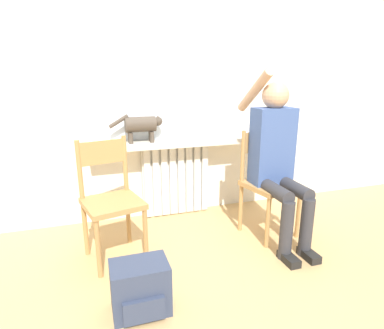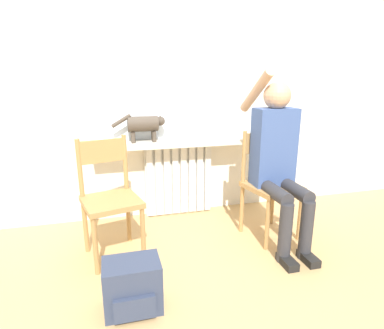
{
  "view_description": "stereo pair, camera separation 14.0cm",
  "coord_description": "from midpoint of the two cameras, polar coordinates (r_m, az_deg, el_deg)",
  "views": [
    {
      "loc": [
        -0.78,
        -1.82,
        1.38
      ],
      "look_at": [
        0.0,
        0.62,
        0.66
      ],
      "focal_mm": 30.0,
      "sensor_mm": 36.0,
      "label": 1
    },
    {
      "loc": [
        -0.65,
        -1.86,
        1.38
      ],
      "look_at": [
        0.0,
        0.62,
        0.66
      ],
      "focal_mm": 30.0,
      "sensor_mm": 36.0,
      "label": 2
    }
  ],
  "objects": [
    {
      "name": "chair_right",
      "position": [
        2.87,
        14.88,
        -3.12
      ],
      "size": [
        0.48,
        0.48,
        0.93
      ],
      "rotation": [
        0.0,
        0.0,
        0.21
      ],
      "color": "#B2844C",
      "rests_on": "ground_plane"
    },
    {
      "name": "windowsill",
      "position": [
        3.07,
        -0.86,
        3.88
      ],
      "size": [
        1.66,
        0.24,
        0.05
      ],
      "color": "silver",
      "rests_on": "radiator"
    },
    {
      "name": "backpack",
      "position": [
        2.08,
        -8.52,
        -20.64
      ],
      "size": [
        0.34,
        0.26,
        0.32
      ],
      "color": "#333D56",
      "rests_on": "ground_plane"
    },
    {
      "name": "wall_with_window",
      "position": [
        3.16,
        -1.58,
        15.06
      ],
      "size": [
        7.0,
        0.06,
        2.7
      ],
      "color": "white",
      "rests_on": "ground_plane"
    },
    {
      "name": "chair_left",
      "position": [
        2.52,
        -12.89,
        -5.64
      ],
      "size": [
        0.49,
        0.49,
        0.93
      ],
      "rotation": [
        0.0,
        0.0,
        0.25
      ],
      "color": "#B2844C",
      "rests_on": "ground_plane"
    },
    {
      "name": "radiator",
      "position": [
        3.24,
        -1.13,
        -2.62
      ],
      "size": [
        0.68,
        0.08,
        0.73
      ],
      "color": "silver",
      "rests_on": "ground_plane"
    },
    {
      "name": "person",
      "position": [
        2.72,
        16.5,
        1.57
      ],
      "size": [
        0.36,
        0.97,
        1.44
      ],
      "color": "#333338",
      "rests_on": "ground_plane"
    },
    {
      "name": "cat",
      "position": [
        2.99,
        -7.2,
        7.04
      ],
      "size": [
        0.49,
        0.14,
        0.27
      ],
      "color": "#4C4238",
      "rests_on": "windowsill"
    },
    {
      "name": "window_glass",
      "position": [
        3.12,
        -1.44,
        16.64
      ],
      "size": [
        1.59,
        0.01,
        1.31
      ],
      "color": "white",
      "rests_on": "windowsill"
    },
    {
      "name": "ground_plane",
      "position": [
        2.41,
        5.71,
        -19.4
      ],
      "size": [
        12.0,
        12.0,
        0.0
      ],
      "primitive_type": "plane",
      "color": "tan"
    }
  ]
}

